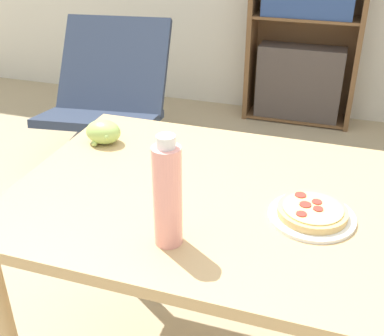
% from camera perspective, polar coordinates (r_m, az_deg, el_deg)
% --- Properties ---
extents(dining_table, '(1.15, 0.86, 0.78)m').
position_cam_1_polar(dining_table, '(1.47, 2.20, -6.38)').
color(dining_table, tan).
rests_on(dining_table, ground_plane).
extents(pizza_on_plate, '(0.23, 0.23, 0.04)m').
position_cam_1_polar(pizza_on_plate, '(1.32, 14.04, -5.21)').
color(pizza_on_plate, white).
rests_on(pizza_on_plate, dining_table).
extents(grape_bunch, '(0.12, 0.11, 0.08)m').
position_cam_1_polar(grape_bunch, '(1.70, -10.45, 4.22)').
color(grape_bunch, '#A8CC66').
rests_on(grape_bunch, dining_table).
extents(drink_bottle, '(0.07, 0.07, 0.29)m').
position_cam_1_polar(drink_bottle, '(1.13, -2.93, -3.19)').
color(drink_bottle, pink).
rests_on(drink_bottle, dining_table).
extents(lounge_chair_near, '(0.78, 0.85, 0.88)m').
position_cam_1_polar(lounge_chair_near, '(3.15, -9.81, 5.46)').
color(lounge_chair_near, black).
rests_on(lounge_chair_near, ground_plane).
extents(bookshelf, '(0.82, 0.28, 1.58)m').
position_cam_1_polar(bookshelf, '(3.74, 13.30, 15.92)').
color(bookshelf, brown).
rests_on(bookshelf, ground_plane).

